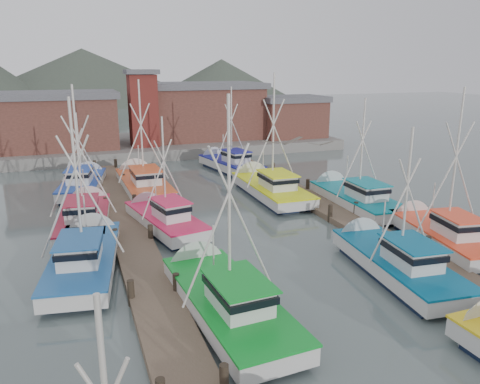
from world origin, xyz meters
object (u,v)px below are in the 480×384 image
object	(u,v)px
lookout_tower	(143,108)
boat_12	(142,183)
boat_8	(162,218)
boat_4	(223,297)

from	to	relation	value
lookout_tower	boat_12	size ratio (longest dim) A/B	0.81
boat_8	boat_12	world-z (taller)	boat_12
boat_4	boat_8	size ratio (longest dim) A/B	1.15
boat_8	boat_12	distance (m)	9.97
boat_8	boat_12	size ratio (longest dim) A/B	0.84
lookout_tower	boat_8	size ratio (longest dim) A/B	0.97
boat_12	boat_4	bearing A→B (deg)	-91.20
boat_8	boat_12	xyz separation A→B (m)	(0.20, 9.97, 0.01)
boat_4	lookout_tower	bearing A→B (deg)	82.35
boat_8	boat_12	bearing A→B (deg)	76.93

